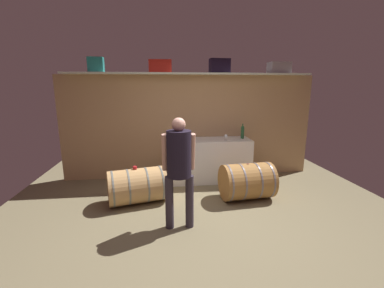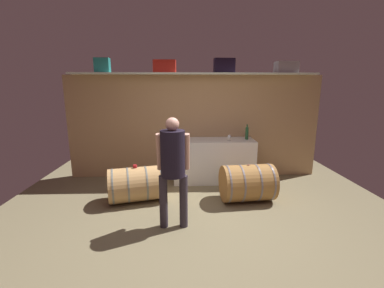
{
  "view_description": "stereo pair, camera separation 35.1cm",
  "coord_description": "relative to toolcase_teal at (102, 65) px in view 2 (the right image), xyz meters",
  "views": [
    {
      "loc": [
        -0.58,
        -3.16,
        1.91
      ],
      "look_at": [
        -0.08,
        1.11,
        0.95
      ],
      "focal_mm": 24.31,
      "sensor_mm": 36.0,
      "label": 1
    },
    {
      "loc": [
        -0.23,
        -3.18,
        1.91
      ],
      "look_at": [
        -0.08,
        1.11,
        0.95
      ],
      "focal_mm": 24.31,
      "sensor_mm": 36.0,
      "label": 2
    }
  ],
  "objects": [
    {
      "name": "toolcase_black",
      "position": [
        2.37,
        0.0,
        0.0
      ],
      "size": [
        0.41,
        0.23,
        0.28
      ],
      "primitive_type": "cube",
      "rotation": [
        0.0,
        0.0,
        0.07
      ],
      "color": "black",
      "rests_on": "high_shelf_board"
    },
    {
      "name": "ground_plane",
      "position": [
        1.79,
        -1.54,
        -2.32
      ],
      "size": [
        6.45,
        7.71,
        0.02
      ],
      "primitive_type": "cube",
      "color": "#746A4D"
    },
    {
      "name": "toolcase_teal",
      "position": [
        0.0,
        0.0,
        0.0
      ],
      "size": [
        0.29,
        0.2,
        0.28
      ],
      "primitive_type": "cube",
      "rotation": [
        0.0,
        0.0,
        0.04
      ],
      "color": "teal",
      "rests_on": "high_shelf_board"
    },
    {
      "name": "winemaker_pouring",
      "position": [
        1.42,
        -1.98,
        -1.37
      ],
      "size": [
        0.45,
        0.34,
        1.52
      ],
      "rotation": [
        0.0,
        0.0,
        -0.0
      ],
      "color": "#332B37",
      "rests_on": "ground"
    },
    {
      "name": "back_wall_panel",
      "position": [
        1.79,
        0.15,
        -1.24
      ],
      "size": [
        5.25,
        0.1,
        2.14
      ],
      "primitive_type": "cube",
      "color": "tan",
      "rests_on": "ground"
    },
    {
      "name": "toolcase_grey",
      "position": [
        3.61,
        0.0,
        -0.03
      ],
      "size": [
        0.41,
        0.3,
        0.22
      ],
      "primitive_type": "cube",
      "rotation": [
        0.0,
        0.0,
        0.0
      ],
      "color": "gray",
      "rests_on": "high_shelf_board"
    },
    {
      "name": "work_cabinet",
      "position": [
        2.17,
        -0.21,
        -1.87
      ],
      "size": [
        1.61,
        0.59,
        0.87
      ],
      "primitive_type": "cube",
      "color": "white",
      "rests_on": "ground"
    },
    {
      "name": "high_shelf_board",
      "position": [
        1.79,
        0.0,
        -0.15
      ],
      "size": [
        4.83,
        0.4,
        0.03
      ],
      "primitive_type": "cube",
      "color": "silver",
      "rests_on": "back_wall_panel"
    },
    {
      "name": "wine_barrel_near",
      "position": [
        0.77,
        -1.12,
        -2.01
      ],
      "size": [
        1.04,
        0.78,
        0.59
      ],
      "rotation": [
        0.0,
        0.0,
        0.24
      ],
      "color": "tan",
      "rests_on": "ground"
    },
    {
      "name": "wine_barrel_far",
      "position": [
        2.64,
        -1.18,
        -1.99
      ],
      "size": [
        0.92,
        0.7,
        0.63
      ],
      "rotation": [
        0.0,
        0.0,
        0.1
      ],
      "color": "#A3723A",
      "rests_on": "ground"
    },
    {
      "name": "wine_bottle_green",
      "position": [
        2.83,
        -0.2,
        -1.3
      ],
      "size": [
        0.07,
        0.07,
        0.3
      ],
      "color": "#265731",
      "rests_on": "work_cabinet"
    },
    {
      "name": "toolcase_red",
      "position": [
        1.21,
        0.0,
        -0.02
      ],
      "size": [
        0.44,
        0.24,
        0.24
      ],
      "primitive_type": "cube",
      "rotation": [
        0.0,
        0.0,
        -0.04
      ],
      "color": "red",
      "rests_on": "high_shelf_board"
    },
    {
      "name": "wine_glass",
      "position": [
        2.45,
        -0.34,
        -1.36
      ],
      "size": [
        0.07,
        0.07,
        0.12
      ],
      "color": "white",
      "rests_on": "work_cabinet"
    },
    {
      "name": "tasting_cup",
      "position": [
        0.75,
        -1.12,
        -1.7
      ],
      "size": [
        0.07,
        0.07,
        0.04
      ],
      "primitive_type": "cylinder",
      "color": "red",
      "rests_on": "wine_barrel_near"
    }
  ]
}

